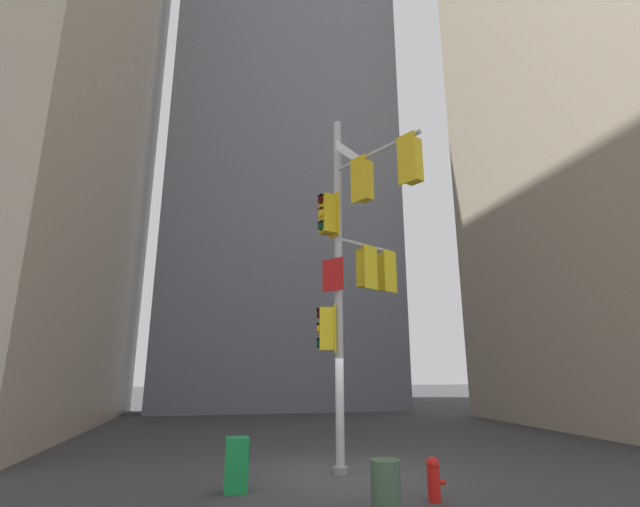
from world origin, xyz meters
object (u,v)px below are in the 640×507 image
at_px(fire_hydrant, 434,478).
at_px(trash_bin, 386,488).
at_px(signal_pole_assembly, 356,251).
at_px(newspaper_box, 237,464).

relative_size(fire_hydrant, trash_bin, 0.88).
distance_m(signal_pole_assembly, trash_bin, 5.45).
xyz_separation_m(fire_hydrant, newspaper_box, (-3.40, 1.37, 0.11)).
height_order(signal_pole_assembly, trash_bin, signal_pole_assembly).
height_order(signal_pole_assembly, newspaper_box, signal_pole_assembly).
relative_size(fire_hydrant, newspaper_box, 0.75).
xyz_separation_m(signal_pole_assembly, fire_hydrant, (0.67, -2.20, -4.69)).
bearing_deg(trash_bin, fire_hydrant, 28.54).
xyz_separation_m(signal_pole_assembly, trash_bin, (-0.44, -2.81, -4.65)).
xyz_separation_m(fire_hydrant, trash_bin, (-1.12, -0.61, 0.03)).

